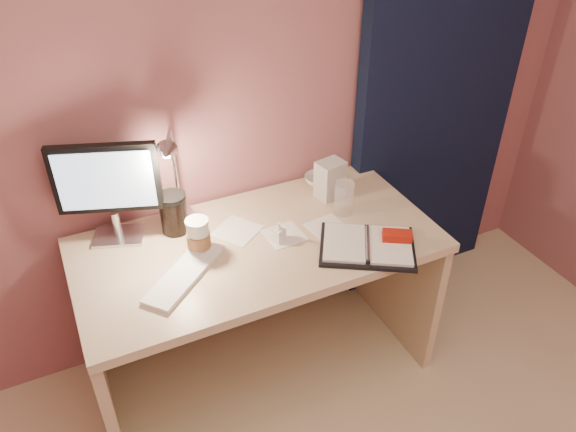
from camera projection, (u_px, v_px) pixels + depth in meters
name	position (u px, v px, depth m)	size (l,w,h in m)	color
room	(425.00, 75.00, 2.51)	(3.50, 3.50, 3.50)	#C6B28E
desk	(253.00, 274.00, 2.36)	(1.40, 0.70, 0.73)	tan
monitor	(108.00, 184.00, 2.05)	(0.37, 0.19, 0.41)	silver
keyboard	(185.00, 273.00, 2.01)	(0.38, 0.11, 0.02)	white
planner	(370.00, 245.00, 2.14)	(0.44, 0.41, 0.06)	black
paper_a	(284.00, 235.00, 2.21)	(0.14, 0.14, 0.00)	silver
paper_b	(328.00, 228.00, 2.25)	(0.14, 0.14, 0.00)	silver
paper_c	(237.00, 231.00, 2.23)	(0.16, 0.16, 0.00)	silver
coffee_cup	(198.00, 237.00, 2.09)	(0.09, 0.09, 0.14)	silver
clear_cup	(344.00, 198.00, 2.30)	(0.08, 0.08, 0.14)	white
bowl	(319.00, 180.00, 2.51)	(0.13, 0.13, 0.04)	white
lotion_bottle	(279.00, 232.00, 2.15)	(0.04, 0.04, 0.09)	silver
dark_jar	(174.00, 215.00, 2.19)	(0.11, 0.11, 0.15)	black
product_box	(330.00, 179.00, 2.39)	(0.11, 0.09, 0.17)	silver
desk_lamp	(191.00, 169.00, 2.11)	(0.16, 0.26, 0.42)	silver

